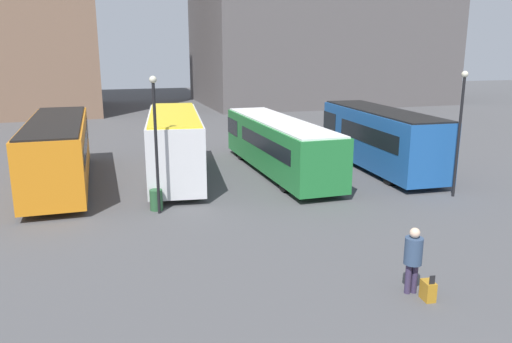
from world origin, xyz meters
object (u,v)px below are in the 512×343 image
(suitcase, at_px, (428,290))
(lamp_post_1, at_px, (156,134))
(bus_3, at_px, (379,137))
(traveler, at_px, (413,255))
(bus_1, at_px, (175,143))
(bus_2, at_px, (278,143))
(lamp_post_2, at_px, (460,124))
(trash_bin, at_px, (156,200))
(bus_0, at_px, (58,149))

(suitcase, xyz_separation_m, lamp_post_1, (-5.82, 9.31, 2.94))
(bus_3, relative_size, traveler, 5.49)
(bus_1, height_order, bus_2, bus_1)
(suitcase, distance_m, lamp_post_2, 10.80)
(bus_2, xyz_separation_m, trash_bin, (-6.96, -4.58, -1.11))
(bus_1, height_order, lamp_post_1, lamp_post_1)
(bus_0, bearing_deg, suitcase, -146.77)
(bus_1, distance_m, bus_3, 10.98)
(traveler, height_order, lamp_post_2, lamp_post_2)
(bus_2, distance_m, bus_3, 5.59)
(bus_3, relative_size, trash_bin, 12.00)
(traveler, bearing_deg, bus_0, 39.83)
(lamp_post_1, bearing_deg, trash_bin, 96.41)
(bus_2, distance_m, lamp_post_2, 9.06)
(lamp_post_2, relative_size, trash_bin, 6.48)
(trash_bin, bearing_deg, bus_3, 16.14)
(traveler, xyz_separation_m, lamp_post_2, (7.17, 7.20, 2.15))
(traveler, bearing_deg, bus_1, 22.82)
(bus_0, xyz_separation_m, bus_1, (5.49, -0.48, 0.07))
(lamp_post_1, height_order, lamp_post_2, lamp_post_2)
(bus_0, bearing_deg, bus_3, -95.87)
(bus_3, bearing_deg, traveler, 155.86)
(lamp_post_2, distance_m, trash_bin, 13.32)
(suitcase, height_order, lamp_post_1, lamp_post_1)
(bus_0, height_order, lamp_post_1, lamp_post_1)
(bus_2, bearing_deg, lamp_post_1, 126.07)
(bus_0, height_order, lamp_post_2, lamp_post_2)
(trash_bin, bearing_deg, suitcase, -59.00)
(lamp_post_2, bearing_deg, bus_1, 148.23)
(lamp_post_1, height_order, trash_bin, lamp_post_1)
(bus_0, xyz_separation_m, trash_bin, (3.93, -5.39, -1.30))
(suitcase, relative_size, lamp_post_2, 0.14)
(traveler, distance_m, suitcase, 0.98)
(traveler, height_order, trash_bin, traveler)
(suitcase, relative_size, trash_bin, 0.89)
(traveler, bearing_deg, lamp_post_2, -38.24)
(traveler, xyz_separation_m, lamp_post_1, (-5.62, 8.83, 2.11))
(bus_0, height_order, bus_1, bus_1)
(bus_1, relative_size, suitcase, 12.81)
(bus_0, distance_m, trash_bin, 6.79)
(bus_0, xyz_separation_m, lamp_post_1, (3.98, -5.85, 1.48))
(bus_1, distance_m, bus_2, 5.42)
(bus_3, xyz_separation_m, traveler, (-6.78, -12.90, -0.66))
(suitcase, bearing_deg, bus_2, 2.30)
(suitcase, bearing_deg, bus_0, 39.52)
(bus_3, height_order, traveler, bus_3)
(lamp_post_2, bearing_deg, bus_2, 131.45)
(bus_1, relative_size, bus_2, 0.83)
(bus_1, height_order, lamp_post_2, lamp_post_2)
(bus_2, xyz_separation_m, lamp_post_1, (-6.91, -5.04, 1.67))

